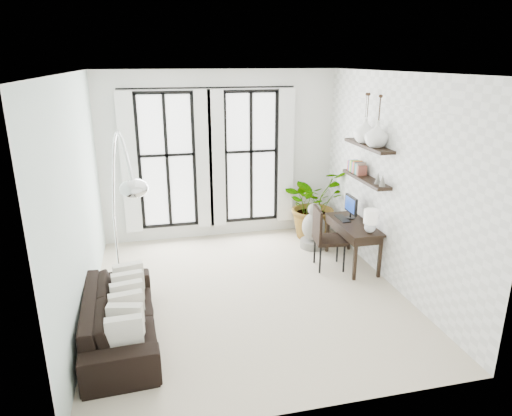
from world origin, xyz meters
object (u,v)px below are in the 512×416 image
object	(u,v)px
plant	(314,203)
sofa	(120,317)
desk	(355,227)
arc_lamp	(120,173)
buddha	(314,229)
desk_chair	(324,234)

from	to	relation	value
plant	sofa	bearing A→B (deg)	-142.07
desk	arc_lamp	xyz separation A→B (m)	(-3.64, -0.50, 1.25)
buddha	desk	bearing A→B (deg)	-67.00
buddha	arc_lamp	bearing A→B (deg)	-156.68
desk	desk_chair	distance (m)	0.53
desk	buddha	distance (m)	1.04
desk_chair	sofa	bearing A→B (deg)	-149.96
sofa	plant	distance (m)	4.52
sofa	desk	size ratio (longest dim) A/B	1.71
arc_lamp	buddha	size ratio (longest dim) A/B	2.91
sofa	buddha	world-z (taller)	buddha
sofa	desk	world-z (taller)	desk
plant	desk_chair	xyz separation A→B (m)	(-0.32, -1.40, -0.09)
arc_lamp	sofa	bearing A→B (deg)	-96.91
sofa	desk_chair	size ratio (longest dim) A/B	2.03
arc_lamp	desk_chair	bearing A→B (deg)	9.59
desk	desk_chair	size ratio (longest dim) A/B	1.19
desk_chair	arc_lamp	bearing A→B (deg)	-163.39
sofa	desk	distance (m)	4.00
desk	buddha	size ratio (longest dim) A/B	1.46
sofa	desk_chair	world-z (taller)	desk_chair
arc_lamp	buddha	world-z (taller)	arc_lamp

